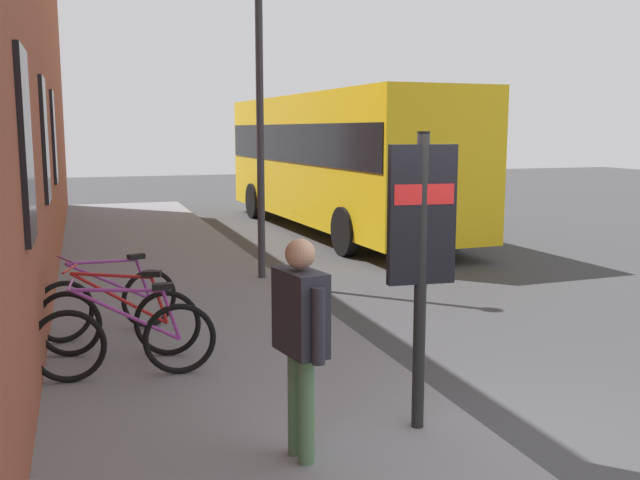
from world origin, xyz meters
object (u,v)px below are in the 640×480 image
transit_info_sign (421,234)px  pedestrian_crossing_street (301,327)px  bicycle_under_window (119,321)px  street_lamp (260,79)px  bicycle_mid_rack (109,302)px  bicycle_nearest_sign (126,340)px  city_bus (337,155)px

transit_info_sign → pedestrian_crossing_street: size_ratio=1.45×
bicycle_under_window → street_lamp: street_lamp is taller
bicycle_under_window → bicycle_mid_rack: (0.90, 0.07, 0.00)m
transit_info_sign → street_lamp: size_ratio=0.44×
bicycle_nearest_sign → bicycle_mid_rack: size_ratio=1.05×
bicycle_under_window → street_lamp: size_ratio=0.32×
bicycle_nearest_sign → bicycle_mid_rack: (1.63, 0.10, 0.00)m
transit_info_sign → city_bus: city_bus is taller
bicycle_nearest_sign → pedestrian_crossing_street: (-2.20, -1.11, 0.62)m
bicycle_nearest_sign → city_bus: size_ratio=0.17×
street_lamp → pedestrian_crossing_street: bearing=168.6°
bicycle_under_window → street_lamp: 5.15m
bicycle_nearest_sign → street_lamp: bearing=-29.4°
bicycle_nearest_sign → transit_info_sign: bearing=-131.8°
bicycle_nearest_sign → pedestrian_crossing_street: pedestrian_crossing_street is taller
bicycle_under_window → pedestrian_crossing_street: pedestrian_crossing_street is taller
bicycle_mid_rack → transit_info_sign: transit_info_sign is taller
transit_info_sign → pedestrian_crossing_street: 1.25m
bicycle_under_window → bicycle_mid_rack: 0.90m
bicycle_nearest_sign → bicycle_mid_rack: same height
city_bus → street_lamp: bearing=149.1°
bicycle_mid_rack → city_bus: 10.12m
bicycle_mid_rack → transit_info_sign: bearing=-147.5°
bicycle_under_window → bicycle_nearest_sign: bearing=-177.8°
bicycle_mid_rack → bicycle_under_window: bearing=-175.6°
city_bus → street_lamp: street_lamp is taller
bicycle_nearest_sign → street_lamp: size_ratio=0.33×
bicycle_nearest_sign → bicycle_under_window: same height
city_bus → bicycle_mid_rack: bearing=144.5°
pedestrian_crossing_street → bicycle_nearest_sign: bearing=26.9°
city_bus → bicycle_under_window: bearing=147.6°
bicycle_mid_rack → pedestrian_crossing_street: bearing=-162.5°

